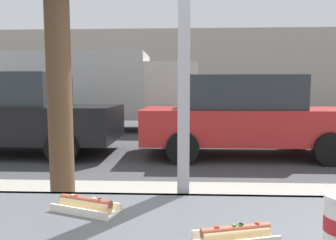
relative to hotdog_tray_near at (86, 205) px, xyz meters
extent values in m
plane|color=#424244|center=(0.35, 8.16, -1.01)|extent=(60.00, 60.00, 0.00)
cube|color=#9E998E|center=(0.35, 1.76, -0.95)|extent=(16.00, 2.80, 0.13)
cube|color=#35373A|center=(0.35, 0.19, -0.03)|extent=(2.11, 0.02, 0.02)
cube|color=#9E9EA3|center=(0.35, 0.24, 0.65)|extent=(0.05, 0.08, 1.34)
cube|color=#A89E8E|center=(0.35, 18.66, 1.61)|extent=(28.00, 1.20, 5.24)
cube|color=beige|center=(0.00, 0.00, -0.02)|extent=(0.26, 0.16, 0.01)
cube|color=beige|center=(-0.01, -0.04, -0.01)|extent=(0.23, 0.08, 0.03)
cube|color=beige|center=(0.01, 0.04, -0.01)|extent=(0.23, 0.08, 0.03)
cylinder|color=#DBB77A|center=(0.00, 0.00, 0.00)|extent=(0.21, 0.10, 0.04)
cylinder|color=#9E4733|center=(0.00, 0.00, 0.02)|extent=(0.21, 0.09, 0.03)
cube|color=beige|center=(0.06, -0.02, 0.03)|extent=(0.02, 0.01, 0.01)
cube|color=beige|center=(0.03, -0.01, 0.03)|extent=(0.01, 0.01, 0.01)
cube|color=red|center=(0.06, -0.02, 0.03)|extent=(0.01, 0.01, 0.01)
cube|color=red|center=(-0.04, 0.01, 0.03)|extent=(0.01, 0.01, 0.01)
cube|color=beige|center=(-0.05, 0.02, 0.03)|extent=(0.02, 0.01, 0.01)
cube|color=beige|center=(0.49, -0.17, -0.01)|extent=(0.23, 0.06, 0.03)
cylinder|color=#DBB77A|center=(0.50, -0.21, 0.00)|extent=(0.20, 0.09, 0.04)
cylinder|color=#9E4733|center=(0.50, -0.21, 0.02)|extent=(0.21, 0.08, 0.03)
cube|color=red|center=(0.56, -0.19, 0.03)|extent=(0.01, 0.01, 0.01)
cube|color=#337A2D|center=(0.51, -0.20, 0.03)|extent=(0.02, 0.01, 0.01)
cube|color=#337A2D|center=(0.49, -0.21, 0.03)|extent=(0.02, 0.01, 0.01)
cube|color=#337A2D|center=(0.51, -0.20, 0.03)|extent=(0.01, 0.01, 0.01)
cube|color=red|center=(0.44, -0.22, 0.03)|extent=(0.01, 0.01, 0.01)
cube|color=black|center=(-3.39, 5.57, -0.31)|extent=(4.61, 1.86, 0.76)
cube|color=#282D33|center=(-3.53, 5.57, 0.42)|extent=(2.40, 1.64, 0.71)
cylinder|color=black|center=(-1.96, 6.50, -0.69)|extent=(0.64, 0.18, 0.64)
cylinder|color=black|center=(-1.96, 4.64, -0.69)|extent=(0.64, 0.18, 0.64)
cube|color=red|center=(1.76, 5.57, -0.33)|extent=(4.47, 1.76, 0.71)
cube|color=#282D33|center=(1.61, 5.57, 0.37)|extent=(2.33, 1.55, 0.69)
cylinder|color=black|center=(3.15, 6.45, -0.69)|extent=(0.64, 0.18, 0.64)
cylinder|color=black|center=(3.15, 4.69, -0.69)|extent=(0.64, 0.18, 0.64)
cylinder|color=black|center=(0.38, 6.45, -0.69)|extent=(0.64, 0.18, 0.64)
cylinder|color=black|center=(0.38, 4.69, -0.69)|extent=(0.64, 0.18, 0.64)
cube|color=beige|center=(-3.37, 9.76, 0.56)|extent=(5.00, 2.20, 2.25)
cube|color=beige|center=(-0.07, 9.76, 0.39)|extent=(1.90, 2.10, 1.90)
cylinder|color=black|center=(-0.07, 10.81, -0.56)|extent=(0.90, 0.24, 0.90)
cylinder|color=black|center=(-0.07, 8.71, -0.56)|extent=(0.90, 0.24, 0.90)
cylinder|color=black|center=(-4.27, 10.86, -0.56)|extent=(0.90, 0.24, 0.90)
cylinder|color=black|center=(-4.27, 8.66, -0.56)|extent=(0.90, 0.24, 0.90)
cylinder|color=brown|center=(-0.68, 1.47, 0.27)|extent=(0.20, 0.20, 2.30)
camera|label=1|loc=(0.34, -1.04, 0.41)|focal=32.44mm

